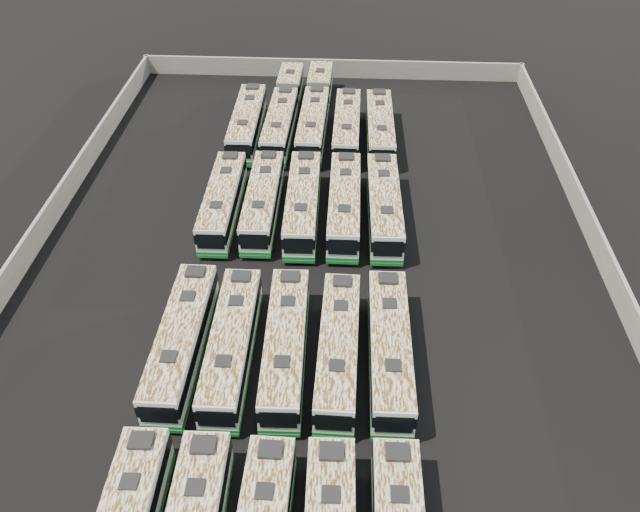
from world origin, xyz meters
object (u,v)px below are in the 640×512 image
Objects in this scene: bus_midfront_right at (338,349)px; bus_midback_far_right at (384,206)px; bus_midfront_center at (286,345)px; bus_back_far_right at (380,128)px; bus_midback_far_left at (223,201)px; bus_back_far_left at (247,123)px; bus_midback_left at (263,201)px; bus_back_left at (284,111)px; bus_back_center at (315,110)px; bus_back_right at (347,127)px; bus_midfront_far_left at (182,340)px; bus_midfront_left at (232,345)px; bus_midback_center at (303,203)px; bus_midback_right at (344,204)px; bus_midfront_far_right at (389,348)px.

bus_midback_far_right reaches higher than bus_midfront_right.
bus_midfront_center is 1.00× the size of bus_back_far_right.
bus_back_far_left reaches higher than bus_midback_far_left.
bus_midfront_center is at bearing -103.62° from bus_back_far_right.
bus_back_left is (0.14, 16.34, -0.01)m from bus_midback_left.
bus_back_far_left reaches higher than bus_back_center.
bus_midback_far_left is 0.99× the size of bus_back_right.
bus_back_far_left reaches higher than bus_midback_left.
bus_back_far_right reaches higher than bus_midfront_right.
bus_midback_left is at bearing 177.43° from bus_midback_far_right.
bus_midfront_center reaches higher than bus_back_left.
bus_midfront_center is 16.38m from bus_midback_left.
bus_midfront_far_left is 1.02× the size of bus_midback_far_left.
bus_midback_far_right reaches higher than bus_midback_left.
bus_midfront_far_left is 1.02× the size of bus_midfront_left.
bus_midback_far_left is 6.77m from bus_midback_center.
bus_midback_left is 16.54m from bus_back_far_right.
bus_back_left is (-10.04, 16.58, -0.06)m from bus_midback_far_right.
bus_midfront_left is 0.99× the size of bus_back_far_right.
bus_midfront_far_left is 0.99× the size of bus_midback_far_right.
bus_back_left is at bearing 100.14° from bus_midback_center.
bus_midback_far_left is at bearing 123.87° from bus_midfront_right.
bus_midback_far_left is 0.97× the size of bus_midback_right.
bus_back_left is 1.54× the size of bus_back_far_right.
bus_back_far_left is at bearing 114.04° from bus_midfront_far_right.
bus_midback_far_left is (-3.37, 15.93, -0.01)m from bus_midfront_left.
bus_midfront_center is at bearing -114.31° from bus_midback_far_right.
bus_back_far_left is (-10.13, 29.45, 0.08)m from bus_midfront_right.
bus_midback_right is 1.02× the size of bus_back_right.
bus_midfront_far_right is at bearing -0.71° from bus_midfront_center.
bus_back_center reaches higher than bus_back_far_right.
bus_midfront_far_left is 1.02× the size of bus_midback_left.
bus_back_far_right is at bearing 75.78° from bus_midfront_center.
bus_midback_far_left is 3.38m from bus_midback_left.
bus_midback_right is (-3.26, 15.72, 0.02)m from bus_midfront_far_right.
bus_back_far_left reaches higher than bus_midfront_far_right.
bus_back_far_right is at bearing -0.37° from bus_back_right.
bus_midfront_right is at bearing -71.73° from bus_back_far_left.
bus_back_far_right reaches higher than bus_midback_left.
bus_back_far_right is at bearing 70.41° from bus_midfront_left.
bus_midback_center is (6.69, 15.73, 0.02)m from bus_midfront_far_left.
bus_midback_right is 0.99× the size of bus_back_far_left.
bus_midfront_far_left reaches higher than bus_midback_left.
bus_back_center is (3.46, 32.73, 0.02)m from bus_midfront_left.
bus_midback_far_left is at bearing 130.13° from bus_midfront_far_right.
bus_back_left is (-3.33, 32.35, -0.01)m from bus_midfront_center.
bus_midback_far_left is 0.96× the size of bus_midback_far_right.
bus_midfront_far_left is 6.77m from bus_midfront_center.
bus_midback_left is 16.94m from bus_back_center.
bus_midfront_center is 1.02× the size of bus_midfront_right.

